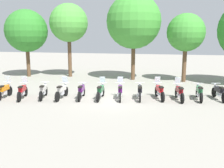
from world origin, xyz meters
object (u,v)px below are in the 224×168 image
at_px(motorcycle_0, 4,90).
at_px(motorcycle_3, 62,91).
at_px(motorcycle_11, 219,92).
at_px(tree_2, 134,22).
at_px(motorcycle_2, 43,91).
at_px(motorcycle_5, 101,91).
at_px(motorcycle_6, 120,91).
at_px(tree_3, 186,33).
at_px(motorcycle_7, 140,92).
at_px(tree_1, 69,23).
at_px(motorcycle_8, 159,91).
at_px(motorcycle_1, 22,91).
at_px(motorcycle_4, 81,91).
at_px(motorcycle_10, 199,92).
at_px(motorcycle_9, 179,92).
at_px(tree_0, 26,31).

bearing_deg(motorcycle_0, motorcycle_3, -88.41).
xyz_separation_m(motorcycle_11, tree_2, (-6.38, 6.32, 4.75)).
xyz_separation_m(motorcycle_2, motorcycle_5, (3.73, 0.56, 0.01)).
distance_m(motorcycle_6, tree_3, 9.33).
height_order(motorcycle_7, tree_1, tree_1).
height_order(tree_1, tree_3, tree_1).
height_order(motorcycle_7, tree_2, tree_2).
bearing_deg(motorcycle_8, motorcycle_7, 89.24).
height_order(motorcycle_11, tree_2, tree_2).
xyz_separation_m(motorcycle_1, tree_1, (-0.31, 9.22, 4.68)).
bearing_deg(motorcycle_1, motorcycle_7, -94.53).
xyz_separation_m(motorcycle_4, motorcycle_5, (1.24, 0.17, 0.01)).
relative_size(motorcycle_5, motorcycle_11, 1.02).
bearing_deg(motorcycle_6, motorcycle_10, -90.39).
bearing_deg(tree_2, motorcycle_7, -78.93).
distance_m(motorcycle_1, motorcycle_8, 8.89).
bearing_deg(motorcycle_8, tree_2, 4.50).
xyz_separation_m(motorcycle_0, motorcycle_4, (4.97, 0.97, -0.01)).
distance_m(motorcycle_8, motorcycle_9, 1.25).
bearing_deg(tree_2, tree_3, -1.43).
height_order(motorcycle_4, motorcycle_7, same).
distance_m(motorcycle_10, tree_2, 9.61).
distance_m(motorcycle_9, tree_0, 16.26).
xyz_separation_m(tree_1, tree_2, (6.35, -0.49, 0.05)).
bearing_deg(tree_1, motorcycle_4, -64.22).
distance_m(motorcycle_3, motorcycle_6, 3.79).
bearing_deg(motorcycle_4, motorcycle_11, -88.02).
relative_size(motorcycle_0, tree_3, 0.37).
xyz_separation_m(motorcycle_2, motorcycle_4, (2.49, 0.39, 0.00)).
height_order(motorcycle_1, motorcycle_9, same).
height_order(tree_0, tree_1, tree_1).
bearing_deg(motorcycle_1, tree_2, -50.54).
bearing_deg(motorcycle_3, motorcycle_11, -81.77).
relative_size(motorcycle_1, motorcycle_3, 0.97).
bearing_deg(tree_3, motorcycle_8, -105.59).
relative_size(motorcycle_7, motorcycle_8, 1.03).
bearing_deg(tree_1, motorcycle_10, -31.58).
bearing_deg(motorcycle_0, tree_0, 11.45).
bearing_deg(motorcycle_2, motorcycle_7, -95.51).
bearing_deg(motorcycle_3, motorcycle_8, -80.66).
bearing_deg(motorcycle_10, motorcycle_8, 94.28).
bearing_deg(motorcycle_4, motorcycle_2, 90.73).
xyz_separation_m(tree_0, tree_3, (14.96, 0.21, -0.20)).
relative_size(motorcycle_7, tree_3, 0.37).
bearing_deg(motorcycle_3, tree_2, -25.81).
xyz_separation_m(motorcycle_4, motorcycle_8, (4.96, 1.00, 0.01)).
height_order(motorcycle_5, motorcycle_8, same).
bearing_deg(tree_3, motorcycle_2, -138.83).
distance_m(motorcycle_9, tree_1, 13.50).
bearing_deg(tree_1, motorcycle_7, -44.84).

